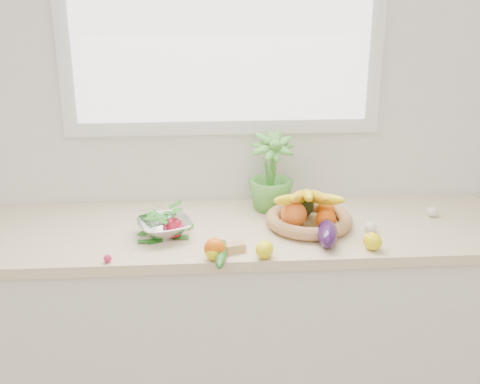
{
  "coord_description": "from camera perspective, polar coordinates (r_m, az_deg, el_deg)",
  "views": [
    {
      "loc": [
        -0.09,
        -0.21,
        1.84
      ],
      "look_at": [
        0.05,
        1.93,
        1.05
      ],
      "focal_mm": 45.0,
      "sensor_mm": 36.0,
      "label": 1
    }
  ],
  "objects": [
    {
      "name": "back_wall",
      "position": [
        2.51,
        -1.65,
        8.96
      ],
      "size": [
        4.5,
        0.02,
        2.7
      ],
      "primitive_type": "cube",
      "color": "white",
      "rests_on": "ground"
    },
    {
      "name": "counter_cabinet",
      "position": [
        2.58,
        -1.17,
        -12.91
      ],
      "size": [
        2.2,
        0.58,
        0.86
      ],
      "primitive_type": "cube",
      "color": "silver",
      "rests_on": "ground"
    },
    {
      "name": "countertop",
      "position": [
        2.36,
        -1.24,
        -3.73
      ],
      "size": [
        2.24,
        0.62,
        0.04
      ],
      "primitive_type": "cube",
      "color": "beige",
      "rests_on": "counter_cabinet"
    },
    {
      "name": "orange_loose",
      "position": [
        2.09,
        -2.41,
        -5.39
      ],
      "size": [
        0.09,
        0.09,
        0.08
      ],
      "primitive_type": "sphere",
      "rotation": [
        0.0,
        0.0,
        0.17
      ],
      "color": "#E55807",
      "rests_on": "countertop"
    },
    {
      "name": "lemon_a",
      "position": [
        2.09,
        -2.53,
        -5.61
      ],
      "size": [
        0.07,
        0.08,
        0.06
      ],
      "primitive_type": "ellipsoid",
      "rotation": [
        0.0,
        0.0,
        0.07
      ],
      "color": "yellow",
      "rests_on": "countertop"
    },
    {
      "name": "lemon_b",
      "position": [
        2.1,
        2.34,
        -5.46
      ],
      "size": [
        0.09,
        0.1,
        0.06
      ],
      "primitive_type": "ellipsoid",
      "rotation": [
        0.0,
        0.0,
        -0.36
      ],
      "color": "yellow",
      "rests_on": "countertop"
    },
    {
      "name": "lemon_c",
      "position": [
        2.21,
        12.45,
        -4.58
      ],
      "size": [
        0.09,
        0.1,
        0.06
      ],
      "primitive_type": "ellipsoid",
      "rotation": [
        0.0,
        0.0,
        0.34
      ],
      "color": "yellow",
      "rests_on": "countertop"
    },
    {
      "name": "apple",
      "position": [
        2.26,
        -6.36,
        -3.4
      ],
      "size": [
        0.08,
        0.08,
        0.08
      ],
      "primitive_type": "sphere",
      "rotation": [
        0.0,
        0.0,
        -0.01
      ],
      "color": "#B20E25",
      "rests_on": "countertop"
    },
    {
      "name": "ginger",
      "position": [
        2.14,
        -0.85,
        -5.33
      ],
      "size": [
        0.11,
        0.06,
        0.03
      ],
      "primitive_type": "cube",
      "rotation": [
        0.0,
        0.0,
        0.25
      ],
      "color": "tan",
      "rests_on": "countertop"
    },
    {
      "name": "garlic_a",
      "position": [
        2.35,
        12.27,
        -3.28
      ],
      "size": [
        0.06,
        0.06,
        0.04
      ],
      "primitive_type": "ellipsoid",
      "rotation": [
        0.0,
        0.0,
        -0.31
      ],
      "color": "white",
      "rests_on": "countertop"
    },
    {
      "name": "garlic_b",
      "position": [
        2.57,
        17.78,
        -1.8
      ],
      "size": [
        0.06,
        0.06,
        0.04
      ],
      "primitive_type": "ellipsoid",
      "rotation": [
        0.0,
        0.0,
        -0.31
      ],
      "color": "white",
      "rests_on": "countertop"
    },
    {
      "name": "garlic_c",
      "position": [
        2.32,
        3.94,
        -3.18
      ],
      "size": [
        0.06,
        0.06,
        0.04
      ],
      "primitive_type": "ellipsoid",
      "rotation": [
        0.0,
        0.0,
        0.27
      ],
      "color": "white",
      "rests_on": "countertop"
    },
    {
      "name": "eggplant",
      "position": [
        2.22,
        8.28,
        -3.9
      ],
      "size": [
        0.11,
        0.21,
        0.08
      ],
      "primitive_type": "ellipsoid",
      "rotation": [
        0.0,
        0.0,
        -0.18
      ],
      "color": "#2D103D",
      "rests_on": "countertop"
    },
    {
      "name": "cucumber",
      "position": [
        2.09,
        -1.76,
        -5.86
      ],
      "size": [
        0.06,
        0.22,
        0.04
      ],
      "primitive_type": "ellipsoid",
      "rotation": [
        0.0,
        0.0,
        -0.11
      ],
      "color": "#1D5117",
      "rests_on": "countertop"
    },
    {
      "name": "radish",
      "position": [
        2.12,
        -12.44,
        -6.18
      ],
      "size": [
        0.03,
        0.03,
        0.03
      ],
      "primitive_type": "sphere",
      "rotation": [
        0.0,
        0.0,
        0.12
      ],
      "color": "#DE1B52",
      "rests_on": "countertop"
    },
    {
      "name": "potted_herb",
      "position": [
        2.47,
        2.96,
        1.84
      ],
      "size": [
        0.19,
        0.19,
        0.33
      ],
      "primitive_type": "imported",
      "rotation": [
        0.0,
        0.0,
        0.01
      ],
      "color": "#4F9A38",
      "rests_on": "countertop"
    },
    {
      "name": "fruit_basket",
      "position": [
        2.35,
        6.49,
        -2.11
      ],
      "size": [
        0.37,
        0.37,
        0.18
      ],
      "color": "tan",
      "rests_on": "countertop"
    },
    {
      "name": "colander_with_spinach",
      "position": [
        2.27,
        -7.23,
        -2.88
      ],
      "size": [
        0.25,
        0.25,
        0.11
      ],
      "color": "white",
      "rests_on": "countertop"
    }
  ]
}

